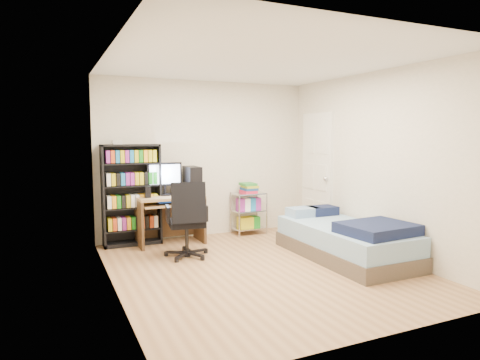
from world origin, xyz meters
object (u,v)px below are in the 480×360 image
media_shelf (132,194)px  computer_desk (175,200)px  office_chair (187,233)px  bed (346,240)px

media_shelf → computer_desk: 0.65m
media_shelf → office_chair: bearing=-60.9°
computer_desk → bed: computer_desk is taller
computer_desk → bed: (1.83, -1.77, -0.41)m
media_shelf → computer_desk: size_ratio=1.28×
office_chair → bed: (1.92, -0.91, -0.08)m
office_chair → computer_desk: bearing=93.6°
media_shelf → bed: media_shelf is taller
computer_desk → bed: 2.58m
media_shelf → bed: (2.46, -1.89, -0.52)m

